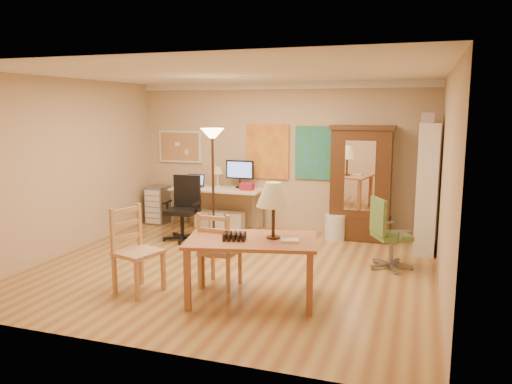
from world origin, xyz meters
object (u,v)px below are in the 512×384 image
(armoire, at_px, (361,190))
(bookshelf, at_px, (426,188))
(computer_desk, at_px, (221,204))
(office_chair_black, at_px, (183,223))
(office_chair_green, at_px, (389,250))
(dining_table, at_px, (259,227))

(armoire, distance_m, bookshelf, 1.15)
(bookshelf, bearing_deg, armoire, 157.37)
(computer_desk, distance_m, armoire, 2.59)
(armoire, bearing_deg, office_chair_black, -160.14)
(office_chair_black, distance_m, armoire, 3.10)
(bookshelf, bearing_deg, computer_desk, 174.32)
(office_chair_green, bearing_deg, office_chair_black, 172.12)
(dining_table, distance_m, bookshelf, 3.33)
(dining_table, bearing_deg, computer_desk, 119.71)
(armoire, bearing_deg, bookshelf, -22.63)
(computer_desk, xyz_separation_m, office_chair_green, (3.15, -1.43, -0.20))
(armoire, height_order, bookshelf, bookshelf)
(office_chair_black, bearing_deg, dining_table, -46.20)
(dining_table, relative_size, armoire, 0.85)
(dining_table, relative_size, office_chair_black, 1.50)
(dining_table, relative_size, office_chair_green, 1.63)
(dining_table, bearing_deg, armoire, 76.44)
(office_chair_green, bearing_deg, dining_table, -128.69)
(office_chair_black, relative_size, office_chair_green, 1.09)
(dining_table, height_order, office_chair_black, dining_table)
(computer_desk, relative_size, bookshelf, 0.84)
(office_chair_green, distance_m, armoire, 1.72)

